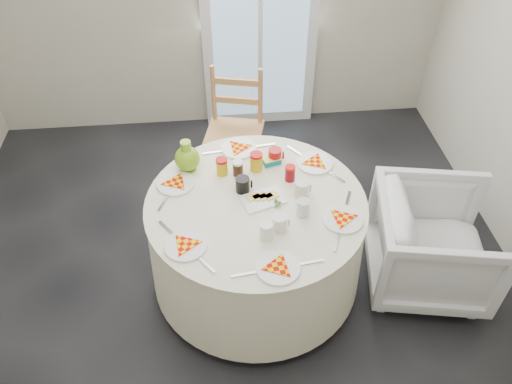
{
  "coord_description": "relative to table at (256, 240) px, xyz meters",
  "views": [
    {
      "loc": [
        -0.03,
        -2.1,
        2.78
      ],
      "look_at": [
        0.18,
        0.04,
        0.8
      ],
      "focal_mm": 35.0,
      "sensor_mm": 36.0,
      "label": 1
    }
  ],
  "objects": [
    {
      "name": "floor",
      "position": [
        -0.18,
        -0.04,
        -0.38
      ],
      "size": [
        4.0,
        4.0,
        0.0
      ],
      "primitive_type": "plane",
      "color": "black",
      "rests_on": "ground"
    },
    {
      "name": "glass_door",
      "position": [
        0.22,
        1.91,
        0.68
      ],
      "size": [
        1.0,
        0.08,
        2.1
      ],
      "primitive_type": "cube",
      "color": "silver",
      "rests_on": "floor"
    },
    {
      "name": "table",
      "position": [
        0.0,
        0.0,
        0.0
      ],
      "size": [
        1.37,
        1.37,
        0.69
      ],
      "primitive_type": "cylinder",
      "color": "beige",
      "rests_on": "floor"
    },
    {
      "name": "wooden_chair",
      "position": [
        -0.07,
        1.05,
        0.09
      ],
      "size": [
        0.51,
        0.5,
        0.96
      ],
      "primitive_type": null,
      "rotation": [
        0.0,
        0.0,
        -0.23
      ],
      "color": "olive",
      "rests_on": "floor"
    },
    {
      "name": "armchair",
      "position": [
        1.14,
        -0.12,
        0.02
      ],
      "size": [
        0.82,
        0.86,
        0.77
      ],
      "primitive_type": "imported",
      "rotation": [
        0.0,
        0.0,
        1.39
      ],
      "color": "silver",
      "rests_on": "floor"
    },
    {
      "name": "place_settings",
      "position": [
        0.0,
        0.0,
        0.4
      ],
      "size": [
        1.43,
        1.43,
        0.02
      ],
      "primitive_type": null,
      "rotation": [
        0.0,
        0.0,
        0.13
      ],
      "color": "white",
      "rests_on": "table"
    },
    {
      "name": "jar_cluster",
      "position": [
        0.01,
        0.23,
        0.45
      ],
      "size": [
        0.49,
        0.26,
        0.14
      ],
      "primitive_type": null,
      "rotation": [
        0.0,
        0.0,
        -0.04
      ],
      "color": "#9D710E",
      "rests_on": "table"
    },
    {
      "name": "butter_tub",
      "position": [
        0.14,
        0.35,
        0.41
      ],
      "size": [
        0.13,
        0.11,
        0.05
      ],
      "primitive_type": "cube",
      "rotation": [
        0.0,
        0.0,
        0.27
      ],
      "color": "#067485",
      "rests_on": "table"
    },
    {
      "name": "green_pitcher",
      "position": [
        -0.4,
        0.35,
        0.49
      ],
      "size": [
        0.16,
        0.16,
        0.21
      ],
      "primitive_type": null,
      "rotation": [
        0.0,
        0.0,
        0.0
      ],
      "color": "#72AB18",
      "rests_on": "table"
    },
    {
      "name": "cheese_platter",
      "position": [
        0.04,
        0.01,
        0.4
      ],
      "size": [
        0.29,
        0.24,
        0.03
      ],
      "primitive_type": null,
      "rotation": [
        0.0,
        0.0,
        0.32
      ],
      "color": "silver",
      "rests_on": "table"
    },
    {
      "name": "mugs_glasses",
      "position": [
        0.11,
        -0.01,
        0.44
      ],
      "size": [
        0.79,
        0.79,
        0.12
      ],
      "primitive_type": null,
      "rotation": [
        0.0,
        0.0,
        0.25
      ],
      "color": "#A5A3A2",
      "rests_on": "table"
    }
  ]
}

